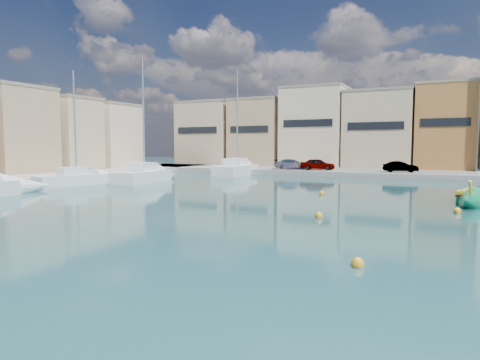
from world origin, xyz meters
The scene contains 8 objects.
ground centered at (0.00, 0.00, 0.00)m, with size 160.00×160.00×0.00m, color #112E34.
north_quay centered at (0.00, 32.00, 0.30)m, with size 80.00×8.00×0.60m, color gray.
west_quay centered at (-32.00, 8.00, 0.30)m, with size 8.00×56.00×0.60m, color gray.
parked_cars centered at (-10.00, 30.50, 1.19)m, with size 15.44×2.46×1.26m.
yacht_north centered at (-19.15, 28.72, 0.49)m, with size 2.98×9.47×12.53m.
yacht_midnorth centered at (-22.25, 16.30, 0.47)m, with size 3.21×8.62×11.98m.
yacht_mid centered at (-25.08, 11.47, 0.40)m, with size 4.22×8.38×10.21m.
mooring_buoys centered at (1.62, 6.60, 0.08)m, with size 16.94×21.74×0.36m.
Camera 1 is at (2.83, -15.29, 3.38)m, focal length 32.00 mm.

